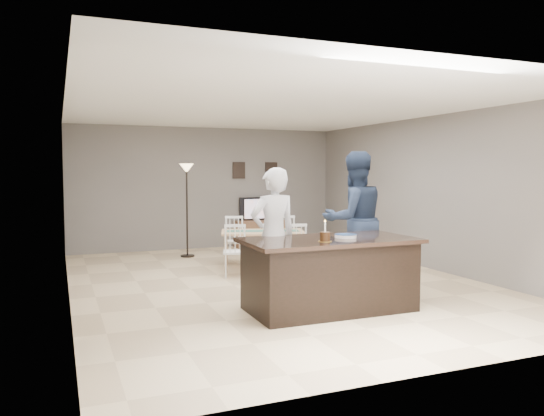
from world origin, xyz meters
name	(u,v)px	position (x,y,z in m)	size (l,w,h in m)	color
floor	(274,282)	(0.00, 0.00, 0.00)	(8.00, 8.00, 0.00)	#D9BB8B
room_shell	(274,175)	(0.00, 0.00, 1.68)	(8.00, 8.00, 8.00)	slate
kitchen_island	(329,274)	(0.00, -1.80, 0.45)	(2.15, 1.10, 0.90)	black
tv_console	(261,233)	(1.20, 3.77, 0.30)	(1.20, 0.40, 0.60)	brown
television	(259,209)	(1.20, 3.84, 0.86)	(0.91, 0.12, 0.53)	black
tv_screen_glow	(261,209)	(1.20, 3.76, 0.87)	(0.78, 0.78, 0.00)	orange
picture_frames	(255,170)	(1.15, 3.98, 1.75)	(1.10, 0.02, 0.38)	black
doorway	(73,222)	(-2.99, -2.30, 1.26)	(0.00, 2.10, 2.65)	black
woman	(273,236)	(-0.53, -1.25, 0.89)	(0.65, 0.43, 1.78)	silver
man	(354,220)	(0.95, -0.80, 1.01)	(0.98, 0.77, 2.02)	#1C273D
birthday_cake	(325,236)	(-0.19, -2.04, 0.96)	(0.16, 0.16, 0.25)	gold
plate_stack	(346,236)	(0.23, -1.80, 0.92)	(0.28, 0.28, 0.04)	white
dining_table	(263,238)	(0.22, 1.09, 0.56)	(1.80, 1.96, 0.88)	tan
floor_lamp	(187,185)	(-0.70, 2.94, 1.46)	(0.28, 0.28, 1.88)	black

